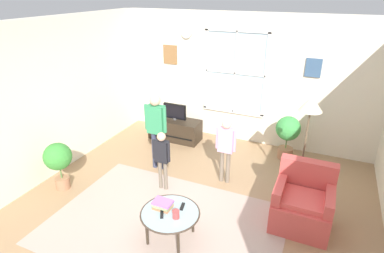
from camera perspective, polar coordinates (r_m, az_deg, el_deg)
ground_plane at (r=4.73m, az=-1.59°, el=-16.58°), size 5.82×6.34×0.02m
back_wall at (r=6.59m, az=9.34°, el=8.36°), size 5.22×0.17×2.63m
side_wall_left at (r=5.61m, az=-27.21°, el=3.11°), size 0.12×5.74×2.63m
area_rug at (r=4.66m, az=-4.90°, el=-17.16°), size 3.19×2.23×0.01m
tv_stand at (r=6.86m, az=-3.05°, el=-0.51°), size 1.10×0.47×0.45m
television at (r=6.70m, az=-3.13°, el=2.70°), size 0.51×0.08×0.36m
armchair at (r=4.73m, az=19.27°, el=-12.98°), size 0.76×0.74×0.87m
coffee_table at (r=4.21m, az=-3.96°, el=-15.48°), size 0.78×0.78×0.42m
book_stack at (r=4.25m, az=-5.28°, el=-13.80°), size 0.25×0.20×0.10m
cup at (r=4.08m, az=-2.92°, el=-15.50°), size 0.09×0.09×0.11m
remote_near_books at (r=4.16m, az=-5.45°, el=-15.47°), size 0.10×0.14×0.02m
remote_near_cup at (r=4.27m, az=-1.74°, el=-14.19°), size 0.07×0.15×0.02m
person_black_shirt at (r=5.02m, az=-5.41°, el=-5.04°), size 0.31×0.14×1.01m
person_pink_shirt at (r=5.17m, az=6.13°, el=-3.11°), size 0.35×0.16×1.15m
person_green_shirt at (r=5.52m, az=-6.47°, el=0.50°), size 0.42×0.19×1.41m
potted_plant_by_window at (r=6.23m, az=16.86°, el=-0.96°), size 0.46×0.46×0.85m
potted_plant_corner at (r=5.50m, az=-22.96°, el=-5.46°), size 0.44×0.44×0.81m
floor_lamp at (r=4.69m, az=20.43°, el=2.00°), size 0.32×0.32×1.71m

